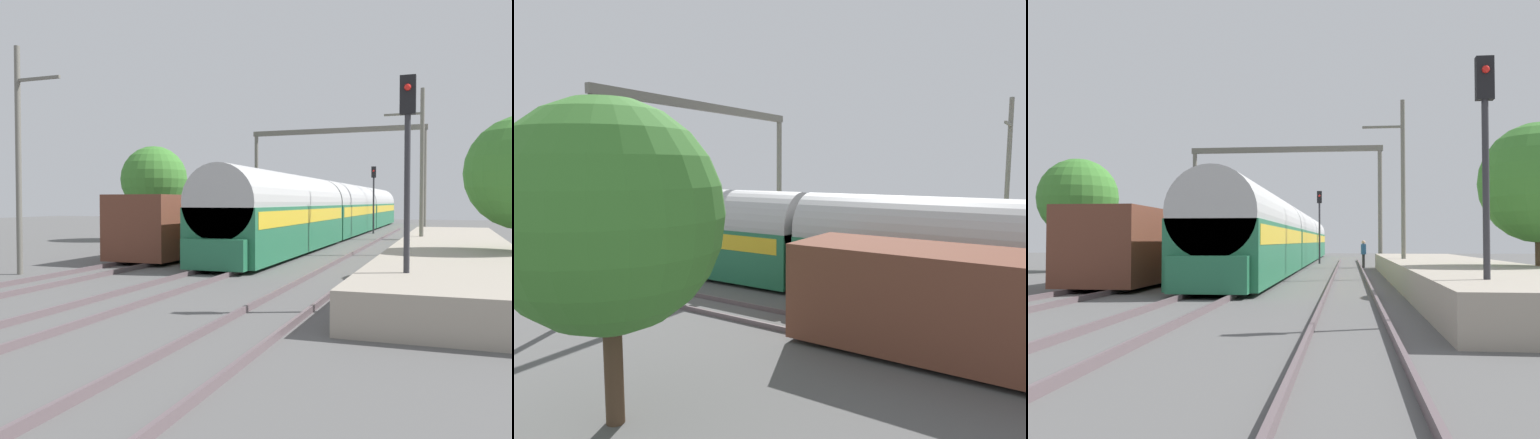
{
  "view_description": "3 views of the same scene",
  "coord_description": "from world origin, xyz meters",
  "views": [
    {
      "loc": [
        7.84,
        -22.06,
        2.56
      ],
      "look_at": [
        0.0,
        -0.15,
        1.81
      ],
      "focal_mm": 38.36,
      "sensor_mm": 36.0,
      "label": 1
    },
    {
      "loc": [
        -16.51,
        2.87,
        4.99
      ],
      "look_at": [
        -0.0,
        13.62,
        2.77
      ],
      "focal_mm": 32.71,
      "sensor_mm": 36.0,
      "label": 2
    },
    {
      "loc": [
        4.06,
        -21.32,
        1.68
      ],
      "look_at": [
        0.0,
        15.87,
        3.05
      ],
      "focal_mm": 41.49,
      "sensor_mm": 36.0,
      "label": 3
    }
  ],
  "objects": [
    {
      "name": "passenger_train",
      "position": [
        0.0,
        20.02,
        1.97
      ],
      "size": [
        2.93,
        49.2,
        3.82
      ],
      "color": "#236B47",
      "rests_on": "ground"
    },
    {
      "name": "person_crossing",
      "position": [
        5.0,
        16.07,
        1.03
      ],
      "size": [
        0.32,
        0.44,
        1.73
      ],
      "rotation": [
        0.0,
        0.0,
        4.92
      ],
      "color": "#2F2F2F",
      "rests_on": "ground"
    },
    {
      "name": "railway_signal_far",
      "position": [
        1.92,
        22.69,
        3.44
      ],
      "size": [
        0.36,
        0.3,
        5.41
      ],
      "color": "#2D2D33",
      "rests_on": "ground"
    },
    {
      "name": "catenary_gantry",
      "position": [
        0.0,
        16.97,
        5.64
      ],
      "size": [
        12.59,
        0.28,
        7.86
      ],
      "color": "#68665D",
      "rests_on": "ground"
    },
    {
      "name": "catenary_pole_east_mid",
      "position": [
        6.45,
        5.33,
        4.15
      ],
      "size": [
        1.9,
        0.2,
        8.0
      ],
      "color": "#68665D",
      "rests_on": "ground"
    },
    {
      "name": "tree_west_background",
      "position": [
        -10.92,
        10.13,
        4.06
      ],
      "size": [
        4.42,
        4.42,
        6.29
      ],
      "color": "#4C3826",
      "rests_on": "ground"
    }
  ]
}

